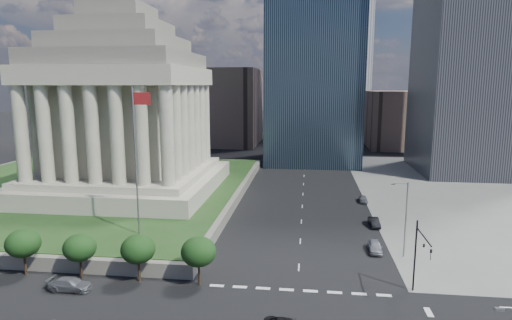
% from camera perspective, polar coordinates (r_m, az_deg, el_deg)
% --- Properties ---
extents(ground, '(500.00, 500.00, 0.00)m').
position_cam_1_polar(ground, '(131.63, 6.55, 0.24)').
color(ground, black).
rests_on(ground, ground).
extents(plaza_terrace, '(66.00, 70.00, 1.80)m').
position_cam_1_polar(plaza_terrace, '(94.39, -22.30, -3.78)').
color(plaza_terrace, '#625E54').
rests_on(plaza_terrace, ground).
extents(plaza_lawn, '(64.00, 68.00, 0.10)m').
position_cam_1_polar(plaza_lawn, '(94.18, -22.34, -3.22)').
color(plaza_lawn, '#203917').
rests_on(plaza_lawn, plaza_terrace).
extents(war_memorial, '(34.00, 34.00, 39.00)m').
position_cam_1_polar(war_memorial, '(85.18, -17.33, 9.04)').
color(war_memorial, gray).
rests_on(war_memorial, plaza_lawn).
extents(flagpole, '(2.52, 0.24, 20.00)m').
position_cam_1_polar(flagpole, '(59.01, -15.64, 0.81)').
color(flagpole, slate).
rests_on(flagpole, plaza_lawn).
extents(midrise_glass, '(26.00, 26.00, 60.00)m').
position_cam_1_polar(midrise_glass, '(125.00, 7.75, 13.51)').
color(midrise_glass, black).
rests_on(midrise_glass, ground).
extents(building_filler_ne, '(20.00, 30.00, 20.00)m').
position_cam_1_polar(building_filler_ne, '(163.22, 18.08, 5.24)').
color(building_filler_ne, brown).
rests_on(building_filler_ne, ground).
extents(building_filler_nw, '(24.00, 30.00, 28.00)m').
position_cam_1_polar(building_filler_nw, '(162.89, -3.94, 7.10)').
color(building_filler_nw, brown).
rests_on(building_filler_nw, ground).
extents(traffic_signal_ne, '(0.30, 5.74, 8.00)m').
position_cam_1_polar(traffic_signal_ne, '(48.07, 21.03, -11.30)').
color(traffic_signal_ne, black).
rests_on(traffic_signal_ne, ground).
extents(street_lamp_north, '(2.13, 0.22, 10.00)m').
position_cam_1_polar(street_lamp_north, '(58.54, 19.20, -6.95)').
color(street_lamp_north, slate).
rests_on(street_lamp_north, ground).
extents(suv_grey, '(2.01, 4.81, 1.39)m').
position_cam_1_polar(suv_grey, '(52.61, -23.51, -14.96)').
color(suv_grey, slate).
rests_on(suv_grey, ground).
extents(parked_sedan_near, '(1.87, 4.31, 1.45)m').
position_cam_1_polar(parked_sedan_near, '(60.73, 15.60, -11.06)').
color(parked_sedan_near, '#97989F').
rests_on(parked_sedan_near, ground).
extents(parked_sedan_mid, '(4.11, 1.60, 1.33)m').
position_cam_1_polar(parked_sedan_mid, '(71.00, 15.48, -8.00)').
color(parked_sedan_mid, black).
rests_on(parked_sedan_mid, ground).
extents(parked_sedan_far, '(1.58, 3.78, 1.28)m').
position_cam_1_polar(parked_sedan_far, '(84.45, 14.10, -5.07)').
color(parked_sedan_far, slate).
rests_on(parked_sedan_far, ground).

